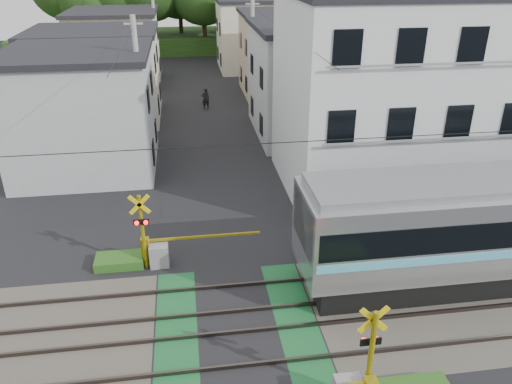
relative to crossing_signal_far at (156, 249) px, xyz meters
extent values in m
plane|color=black|center=(2.59, -3.65, -0.71)|extent=(120.00, 120.00, 0.00)
cube|color=#47423A|center=(2.59, -3.65, -0.71)|extent=(120.00, 6.00, 0.00)
cube|color=black|center=(2.59, -3.65, -0.71)|extent=(5.20, 120.00, 0.00)
cube|color=#145126|center=(0.69, -3.65, -0.70)|extent=(1.30, 6.00, 0.00)
cube|color=#145126|center=(4.49, -3.65, -0.70)|extent=(1.30, 6.00, 0.00)
cube|color=#3F3833|center=(2.59, -5.55, -0.64)|extent=(120.00, 0.08, 0.14)
cube|color=#3F3833|center=(2.59, -4.15, -0.64)|extent=(120.00, 0.08, 0.14)
cube|color=#3F3833|center=(2.59, -3.15, -0.64)|extent=(120.00, 0.08, 0.14)
cube|color=#3F3833|center=(2.59, -1.75, -0.64)|extent=(120.00, 0.08, 0.14)
cube|color=black|center=(7.85, -2.45, -0.39)|extent=(2.60, 2.39, 0.65)
cube|color=black|center=(4.97, -2.45, 2.10)|extent=(0.10, 2.61, 1.69)
cylinder|color=yellow|center=(5.59, -7.25, 0.79)|extent=(0.14, 0.14, 3.00)
cube|color=yellow|center=(5.59, -7.15, 1.99)|extent=(0.77, 0.05, 0.77)
cube|color=yellow|center=(5.59, -7.15, 1.99)|extent=(0.77, 0.05, 0.77)
cube|color=black|center=(5.59, -7.15, 1.29)|extent=(0.55, 0.05, 0.20)
sphere|color=#FF0C07|center=(5.43, -7.09, 1.29)|extent=(0.16, 0.16, 0.16)
sphere|color=#FF0C07|center=(5.75, -7.09, 1.29)|extent=(0.16, 0.16, 0.16)
cylinder|color=yellow|center=(-0.41, -0.05, 0.79)|extent=(0.14, 0.14, 3.00)
cube|color=yellow|center=(-0.41, -0.15, 1.99)|extent=(0.77, 0.05, 0.77)
cube|color=yellow|center=(-0.41, -0.15, 1.99)|extent=(0.77, 0.05, 0.77)
cube|color=black|center=(-0.41, -0.15, 1.29)|extent=(0.55, 0.05, 0.20)
sphere|color=#FF0C07|center=(-0.57, -0.21, 1.29)|extent=(0.16, 0.16, 0.16)
sphere|color=#FF0C07|center=(-0.25, -0.21, 1.29)|extent=(0.16, 0.16, 0.16)
cube|color=gray|center=(0.09, -0.05, -0.26)|extent=(0.70, 0.50, 0.90)
cube|color=yellow|center=(-0.41, 0.20, -0.16)|extent=(0.30, 0.30, 1.10)
cube|color=yellow|center=(1.84, 0.20, 0.29)|extent=(4.20, 0.08, 0.08)
cube|color=silver|center=(11.09, 5.85, 3.79)|extent=(10.00, 8.00, 9.00)
cube|color=black|center=(7.39, 1.82, 0.79)|extent=(1.10, 0.06, 1.40)
cube|color=black|center=(9.84, 1.82, 0.79)|extent=(1.10, 0.06, 1.40)
cube|color=black|center=(12.29, 1.82, 0.79)|extent=(1.10, 0.06, 1.40)
cube|color=black|center=(14.74, 1.82, 0.79)|extent=(1.10, 0.06, 1.40)
cube|color=gray|center=(11.09, 1.60, 0.19)|extent=(9.00, 0.06, 0.08)
cube|color=black|center=(7.39, 1.82, 3.79)|extent=(1.10, 0.06, 1.40)
cube|color=black|center=(9.84, 1.82, 3.79)|extent=(1.10, 0.06, 1.40)
cube|color=black|center=(12.29, 1.82, 3.79)|extent=(1.10, 0.06, 1.40)
cube|color=gray|center=(11.09, 1.60, 3.19)|extent=(9.00, 0.06, 0.08)
cube|color=black|center=(7.39, 1.82, 6.79)|extent=(1.10, 0.06, 1.40)
cube|color=black|center=(9.84, 1.82, 6.79)|extent=(1.10, 0.06, 1.40)
cube|color=black|center=(12.29, 1.82, 6.79)|extent=(1.10, 0.06, 1.40)
cube|color=gray|center=(11.09, 1.60, 6.19)|extent=(9.00, 0.06, 0.08)
cube|color=#AEB1B3|center=(-3.91, 10.35, 2.29)|extent=(7.00, 7.00, 6.00)
cube|color=black|center=(-3.91, 10.35, 5.44)|extent=(7.35, 7.35, 0.30)
cube|color=black|center=(-0.38, 8.60, 0.59)|extent=(0.06, 1.00, 1.20)
cube|color=black|center=(-0.38, 12.10, 0.59)|extent=(0.06, 1.00, 1.20)
cube|color=black|center=(-0.38, 8.60, 3.39)|extent=(0.06, 1.00, 1.20)
cube|color=black|center=(-0.38, 12.10, 3.39)|extent=(0.06, 1.00, 1.20)
cube|color=#AEB1B3|center=(9.39, 14.35, 2.54)|extent=(7.00, 8.00, 6.50)
cube|color=black|center=(9.39, 14.35, 5.94)|extent=(7.35, 8.40, 0.30)
cube|color=black|center=(5.86, 12.35, 0.59)|extent=(0.06, 1.00, 1.20)
cube|color=black|center=(5.86, 16.35, 0.59)|extent=(0.06, 1.00, 1.20)
cube|color=black|center=(5.86, 12.35, 3.39)|extent=(0.06, 1.00, 1.20)
cube|color=black|center=(5.86, 16.35, 3.39)|extent=(0.06, 1.00, 1.20)
cube|color=beige|center=(-4.41, 19.35, 2.19)|extent=(8.00, 7.00, 5.80)
cube|color=black|center=(-4.41, 19.35, 5.24)|extent=(8.40, 7.35, 0.30)
cube|color=black|center=(-0.38, 17.60, 0.59)|extent=(0.06, 1.00, 1.20)
cube|color=black|center=(-0.38, 21.10, 0.59)|extent=(0.06, 1.00, 1.20)
cube|color=black|center=(-0.38, 17.60, 3.39)|extent=(0.06, 1.00, 1.20)
cube|color=black|center=(-0.38, 21.10, 3.39)|extent=(0.06, 1.00, 1.20)
cube|color=tan|center=(9.79, 24.35, 2.39)|extent=(7.00, 7.00, 6.20)
cube|color=black|center=(9.79, 24.35, 5.64)|extent=(7.35, 7.35, 0.30)
cube|color=black|center=(6.26, 22.60, 0.59)|extent=(0.06, 1.00, 1.20)
cube|color=black|center=(6.26, 26.10, 0.59)|extent=(0.06, 1.00, 1.20)
cube|color=black|center=(6.26, 22.60, 3.39)|extent=(0.06, 1.00, 1.20)
cube|color=black|center=(6.26, 26.10, 3.39)|extent=(0.06, 1.00, 1.20)
cube|color=beige|center=(-4.21, 29.35, 2.29)|extent=(7.00, 8.00, 6.00)
cube|color=black|center=(-4.21, 29.35, 5.44)|extent=(7.35, 8.40, 0.30)
cube|color=black|center=(-0.68, 27.35, 0.59)|extent=(0.06, 1.00, 1.20)
cube|color=black|center=(-0.68, 31.35, 0.59)|extent=(0.06, 1.00, 1.20)
cube|color=black|center=(-0.68, 27.35, 3.39)|extent=(0.06, 1.00, 1.20)
cube|color=black|center=(-0.68, 31.35, 3.39)|extent=(0.06, 1.00, 1.20)
cube|color=beige|center=(9.09, 34.35, 2.49)|extent=(8.00, 7.00, 6.40)
cube|color=black|center=(5.06, 32.60, 0.59)|extent=(0.06, 1.00, 1.20)
cube|color=black|center=(5.06, 36.10, 0.59)|extent=(0.06, 1.00, 1.20)
cube|color=black|center=(5.06, 32.60, 3.39)|extent=(0.06, 1.00, 1.20)
cube|color=black|center=(5.06, 36.10, 3.39)|extent=(0.06, 1.00, 1.20)
cube|color=#254717|center=(2.59, 46.35, 0.29)|extent=(40.00, 10.00, 2.00)
cylinder|color=#332114|center=(-11.06, 46.70, 2.17)|extent=(0.50, 0.50, 5.77)
cylinder|color=#332114|center=(-8.76, 45.30, 1.78)|extent=(0.50, 0.50, 4.99)
cylinder|color=#332114|center=(-6.68, 43.75, 1.31)|extent=(0.50, 0.50, 4.04)
sphere|color=#254717|center=(-6.68, 43.75, 4.54)|extent=(5.65, 5.65, 5.65)
cylinder|color=#332114|center=(-4.33, 43.62, 1.86)|extent=(0.50, 0.50, 5.15)
cylinder|color=#332114|center=(-1.79, 43.18, 2.27)|extent=(0.50, 0.50, 5.96)
cylinder|color=#332114|center=(1.49, 45.89, 2.23)|extent=(0.50, 0.50, 5.89)
cylinder|color=#332114|center=(4.07, 42.37, 1.95)|extent=(0.50, 0.50, 5.32)
cylinder|color=#332114|center=(6.62, 45.21, 1.93)|extent=(0.50, 0.50, 5.29)
cylinder|color=#332114|center=(8.86, 47.21, 1.75)|extent=(0.50, 0.50, 4.91)
cylinder|color=#332114|center=(11.84, 43.07, 1.57)|extent=(0.50, 0.50, 4.56)
cylinder|color=#332114|center=(14.03, 45.28, 2.28)|extent=(0.50, 0.50, 5.99)
cylinder|color=#332114|center=(16.24, 43.87, 1.99)|extent=(0.50, 0.50, 5.40)
cube|color=black|center=(8.59, -2.45, 4.89)|extent=(60.00, 0.02, 0.02)
cylinder|color=#A5A5A0|center=(-0.81, 9.35, 3.29)|extent=(0.26, 0.26, 8.00)
cube|color=#A5A5A0|center=(-0.81, 9.35, 6.89)|extent=(0.90, 0.08, 0.08)
cylinder|color=#A5A5A0|center=(6.19, 18.35, 3.29)|extent=(0.26, 0.26, 8.00)
cube|color=#A5A5A0|center=(6.19, 18.35, 6.89)|extent=(0.90, 0.08, 0.08)
cylinder|color=#A5A5A0|center=(-0.81, 30.35, 3.29)|extent=(0.26, 0.26, 8.00)
cube|color=black|center=(-0.81, 19.85, 6.69)|extent=(0.02, 42.00, 0.02)
cube|color=black|center=(6.19, 19.85, 6.69)|extent=(0.02, 42.00, 0.02)
imported|color=black|center=(2.93, 20.51, 0.09)|extent=(0.65, 0.50, 1.61)
cube|color=#2D5E1E|center=(-1.41, 0.25, -0.53)|extent=(1.80, 1.00, 0.36)
cube|color=#2D5E1E|center=(7.19, -0.45, -0.56)|extent=(1.50, 0.90, 0.30)
camera|label=1|loc=(1.41, -16.13, 10.01)|focal=35.00mm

